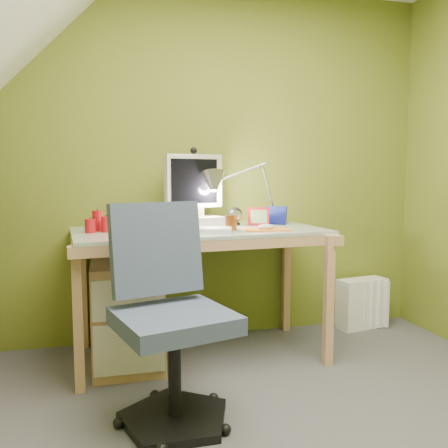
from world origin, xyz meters
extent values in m
cube|color=olive|center=(0.00, 1.60, 1.20)|extent=(3.20, 0.01, 2.40)
cube|color=silver|center=(-0.18, 1.08, 0.81)|extent=(0.50, 0.27, 0.02)
cube|color=orange|center=(0.28, 1.08, 0.80)|extent=(0.27, 0.20, 0.01)
ellipsoid|color=silver|center=(0.28, 1.08, 0.82)|extent=(0.10, 0.07, 0.03)
cylinder|color=brown|center=(0.08, 1.14, 0.84)|extent=(0.07, 0.07, 0.09)
cube|color=red|center=(0.32, 1.34, 0.86)|extent=(0.14, 0.06, 0.12)
cube|color=navy|center=(0.46, 1.38, 0.86)|extent=(0.12, 0.10, 0.12)
cube|color=#B4DA96|center=(-0.50, 1.36, 0.86)|extent=(0.13, 0.07, 0.11)
cube|color=white|center=(1.17, 1.46, 0.18)|extent=(0.38, 0.21, 0.37)
camera|label=1|loc=(-0.67, -1.60, 1.13)|focal=38.00mm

